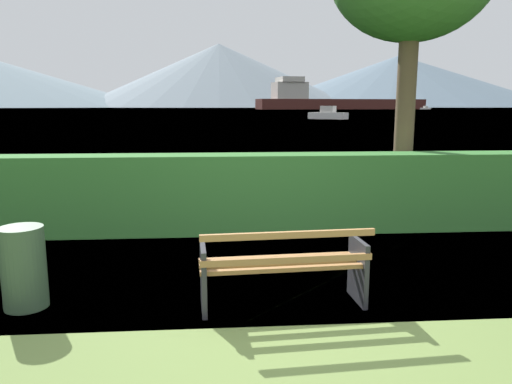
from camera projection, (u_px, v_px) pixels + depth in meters
name	position (u px, v px, depth m)	size (l,w,h in m)	color
ground_plane	(282.00, 304.00, 5.09)	(1400.00, 1400.00, 0.00)	olive
water_surface	(220.00, 108.00, 308.84)	(620.00, 620.00, 0.00)	#7A99A8
park_bench	(283.00, 267.00, 4.95)	(1.74, 0.68, 0.87)	#A0703F
hedge_row	(259.00, 193.00, 7.94)	(14.00, 0.66, 1.28)	#387A33
trash_bin	(24.00, 267.00, 4.95)	(0.44, 0.44, 0.85)	#385138
cargo_ship_large	(329.00, 100.00, 250.03)	(90.57, 28.56, 15.99)	#471E19
fishing_boat_near	(328.00, 114.00, 72.86)	(5.71, 5.12, 1.97)	silver
tender_far	(425.00, 108.00, 242.16)	(6.03, 4.34, 1.70)	silver
distant_hills	(215.00, 79.00, 557.65)	(843.98, 422.66, 70.86)	slate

